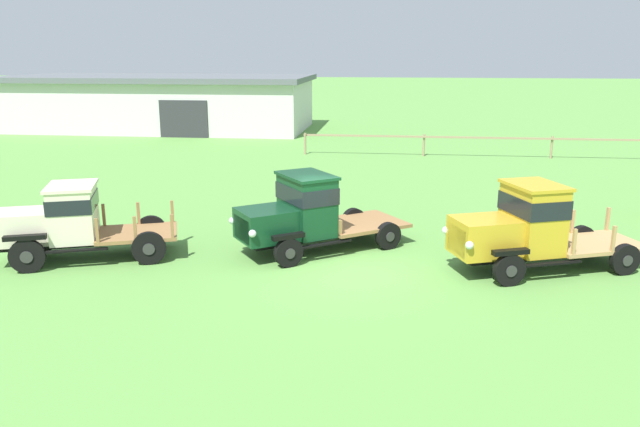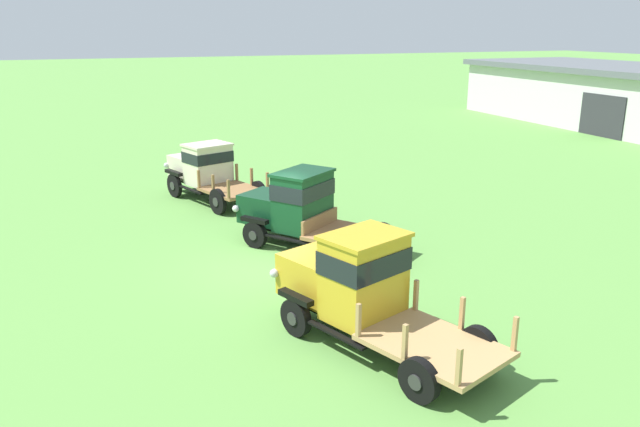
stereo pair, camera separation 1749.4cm
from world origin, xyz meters
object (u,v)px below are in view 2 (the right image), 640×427
(vintage_truck_foreground_near, at_px, (206,169))
(farm_shed, at_px, (619,95))
(vintage_truck_midrow_center, at_px, (358,286))
(vintage_truck_second_in_line, at_px, (300,208))

(vintage_truck_foreground_near, bearing_deg, farm_shed, 105.85)
(farm_shed, xyz_separation_m, vintage_truck_midrow_center, (20.09, -27.92, -0.75))
(vintage_truck_foreground_near, height_order, vintage_truck_second_in_line, vintage_truck_second_in_line)
(farm_shed, relative_size, vintage_truck_second_in_line, 4.20)
(farm_shed, xyz_separation_m, vintage_truck_second_in_line, (14.26, -27.05, -0.79))
(farm_shed, bearing_deg, vintage_truck_midrow_center, -54.26)
(vintage_truck_foreground_near, bearing_deg, vintage_truck_midrow_center, 2.85)
(vintage_truck_second_in_line, relative_size, vintage_truck_midrow_center, 0.94)
(farm_shed, xyz_separation_m, vintage_truck_foreground_near, (8.10, -28.52, -0.81))
(vintage_truck_midrow_center, bearing_deg, vintage_truck_foreground_near, -177.15)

